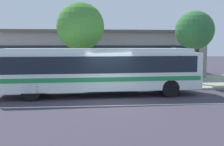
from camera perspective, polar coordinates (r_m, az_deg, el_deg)
The scene contains 11 objects.
ground_plane at distance 14.06m, azimuth -0.32°, elevation -6.15°, with size 120.00×120.00×0.00m, color #3A3441.
sidewalk_slab at distance 21.31m, azimuth -2.05°, elevation -1.94°, with size 60.00×8.00×0.12m, color #999A87.
lane_stripe_center at distance 13.28m, azimuth -0.02°, elevation -6.84°, with size 56.00×0.16×0.01m, color silver.
transit_bus at distance 15.81m, azimuth -2.67°, elevation 1.01°, with size 11.63×3.12×2.74m.
pedestrian_waiting_near_sign at distance 19.79m, azimuth 10.54°, elevation 0.33°, with size 0.46×0.46×1.62m.
pedestrian_walking_along_curb at distance 18.99m, azimuth -11.21°, elevation 0.31°, with size 0.48×0.48×1.75m.
pedestrian_standing_by_tree at distance 18.97m, azimuth -8.90°, elevation 0.16°, with size 0.47×0.47×1.65m.
bus_stop_sign at distance 18.71m, azimuth 12.77°, elevation 2.23°, with size 0.16×0.43×2.64m.
street_tree_near_stop at distance 19.24m, azimuth -6.63°, elevation 9.64°, with size 3.30×3.30×5.77m.
street_tree_mid_block at distance 20.86m, azimuth 16.90°, elevation 8.43°, with size 2.80×2.80×5.30m.
station_building at distance 27.04m, azimuth -2.76°, elevation 4.08°, with size 18.99×8.39×4.25m.
Camera 1 is at (-1.20, -13.71, 2.88)m, focal length 43.71 mm.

